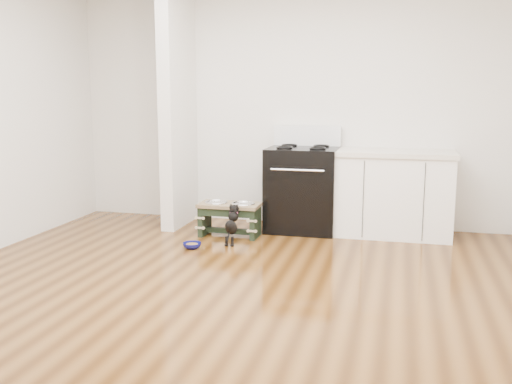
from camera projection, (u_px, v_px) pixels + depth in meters
The scene contains 8 objects.
ground at pixel (222, 293), 4.38m from camera, with size 5.00×5.00×0.00m, color #42240B.
room_shell at pixel (220, 78), 4.09m from camera, with size 5.00×5.00×5.00m.
partition_wall at pixel (178, 107), 6.43m from camera, with size 0.15×0.80×2.70m, color silver.
oven_range at pixel (303, 188), 6.29m from camera, with size 0.76×0.69×1.14m.
cabinet_run at pixel (394, 193), 6.08m from camera, with size 1.24×0.64×0.91m.
dog_feeder at pixel (230, 213), 6.06m from camera, with size 0.65×0.35×0.37m.
puppy at pixel (232, 223), 5.75m from camera, with size 0.11×0.33×0.39m.
floor_bowl at pixel (192, 245), 5.61m from camera, with size 0.22×0.22×0.06m.
Camera 1 is at (1.28, -3.98, 1.52)m, focal length 40.00 mm.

